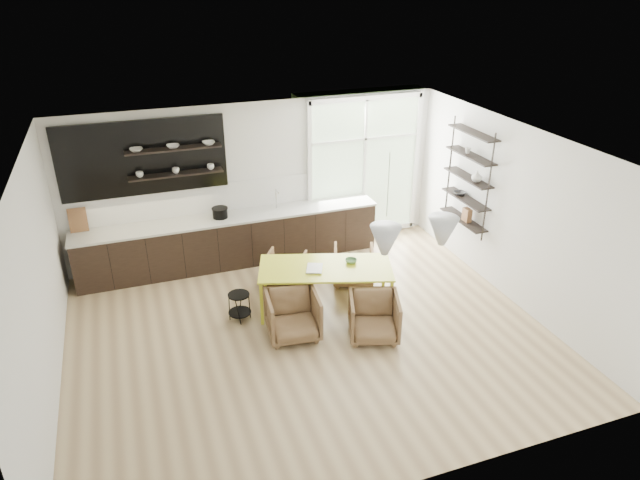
% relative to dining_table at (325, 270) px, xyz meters
% --- Properties ---
extents(room, '(7.02, 6.01, 2.91)m').
position_rel_dining_table_xyz_m(room, '(0.10, 0.51, 0.75)').
color(room, tan).
rests_on(room, ground).
extents(kitchen_run, '(5.54, 0.69, 2.75)m').
position_rel_dining_table_xyz_m(kitchen_run, '(-1.17, 2.10, -0.11)').
color(kitchen_run, black).
rests_on(kitchen_run, ground).
extents(right_shelving, '(0.26, 1.22, 1.90)m').
position_rel_dining_table_xyz_m(right_shelving, '(2.88, 0.59, 0.94)').
color(right_shelving, black).
rests_on(right_shelving, ground).
extents(dining_table, '(2.27, 1.53, 0.76)m').
position_rel_dining_table_xyz_m(dining_table, '(0.00, 0.00, 0.00)').
color(dining_table, '#CBD028').
rests_on(dining_table, ground).
extents(armchair_back_left, '(0.90, 0.91, 0.61)m').
position_rel_dining_table_xyz_m(armchair_back_left, '(-0.40, 0.91, -0.41)').
color(armchair_back_left, brown).
rests_on(armchair_back_left, ground).
extents(armchair_back_right, '(0.90, 0.91, 0.64)m').
position_rel_dining_table_xyz_m(armchair_back_right, '(0.77, 0.67, -0.39)').
color(armchair_back_right, brown).
rests_on(armchair_back_right, ground).
extents(armchair_front_left, '(0.84, 0.86, 0.71)m').
position_rel_dining_table_xyz_m(armchair_front_left, '(-0.71, -0.54, -0.35)').
color(armchair_front_left, brown).
rests_on(armchair_front_left, ground).
extents(armchair_front_right, '(0.93, 0.94, 0.68)m').
position_rel_dining_table_xyz_m(armchair_front_right, '(0.41, -0.97, -0.37)').
color(armchair_front_right, brown).
rests_on(armchair_front_right, ground).
extents(wire_stool, '(0.36, 0.36, 0.46)m').
position_rel_dining_table_xyz_m(wire_stool, '(-1.38, 0.16, -0.42)').
color(wire_stool, black).
rests_on(wire_stool, ground).
extents(table_book, '(0.36, 0.40, 0.03)m').
position_rel_dining_table_xyz_m(table_book, '(-0.30, 0.03, 0.07)').
color(table_book, white).
rests_on(table_book, dining_table).
extents(table_bowl, '(0.26, 0.26, 0.06)m').
position_rel_dining_table_xyz_m(table_bowl, '(0.44, 0.01, 0.08)').
color(table_bowl, '#517E4B').
rests_on(table_bowl, dining_table).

